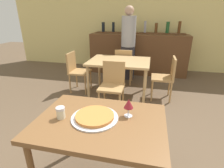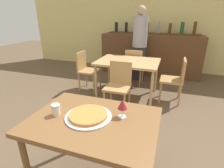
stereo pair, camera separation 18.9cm
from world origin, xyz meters
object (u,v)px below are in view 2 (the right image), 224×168
(pizza_tray, at_px, (88,115))
(wine_glass, at_px, (122,105))
(chair_far_side_right, at_px, (176,77))
(chair_far_side_front, at_px, (119,83))
(chair_far_side_back, at_px, (134,65))
(person_standing, at_px, (140,42))
(chair_far_side_left, at_px, (86,68))
(cheese_shaker, at_px, (56,110))

(pizza_tray, xyz_separation_m, wine_glass, (0.27, 0.10, 0.10))
(chair_far_side_right, height_order, pizza_tray, chair_far_side_right)
(chair_far_side_front, distance_m, chair_far_side_back, 1.21)
(chair_far_side_right, relative_size, person_standing, 0.48)
(chair_far_side_front, xyz_separation_m, chair_far_side_left, (-0.91, 0.61, 0.00))
(chair_far_side_back, relative_size, wine_glass, 5.22)
(chair_far_side_back, distance_m, pizza_tray, 2.72)
(pizza_tray, bearing_deg, chair_far_side_left, 117.58)
(pizza_tray, height_order, cheese_shaker, cheese_shaker)
(chair_far_side_left, height_order, cheese_shaker, cheese_shaker)
(chair_far_side_front, xyz_separation_m, pizza_tray, (0.18, -1.49, 0.29))
(chair_far_side_right, distance_m, pizza_tray, 2.24)
(chair_far_side_right, distance_m, person_standing, 1.40)
(chair_far_side_back, distance_m, cheese_shaker, 2.78)
(chair_far_side_left, bearing_deg, person_standing, -43.80)
(chair_far_side_back, bearing_deg, chair_far_side_left, 33.55)
(chair_far_side_back, bearing_deg, person_standing, -95.06)
(chair_far_side_left, height_order, pizza_tray, chair_far_side_left)
(cheese_shaker, bearing_deg, chair_far_side_right, 64.96)
(chair_far_side_left, relative_size, wine_glass, 5.22)
(chair_far_side_back, height_order, pizza_tray, chair_far_side_back)
(chair_far_side_front, height_order, chair_far_side_left, same)
(wine_glass, bearing_deg, chair_far_side_front, 107.83)
(chair_far_side_right, distance_m, wine_glass, 2.09)
(person_standing, bearing_deg, cheese_shaker, -92.30)
(cheese_shaker, distance_m, wine_glass, 0.57)
(chair_far_side_back, xyz_separation_m, person_standing, (0.03, 0.38, 0.46))
(chair_far_side_back, bearing_deg, chair_far_side_right, 146.45)
(chair_far_side_right, relative_size, cheese_shaker, 8.35)
(pizza_tray, relative_size, cheese_shaker, 3.93)
(chair_far_side_front, relative_size, chair_far_side_right, 1.00)
(chair_far_side_back, xyz_separation_m, chair_far_side_left, (-0.91, -0.61, 0.00))
(chair_far_side_left, xyz_separation_m, pizza_tray, (1.10, -2.10, 0.29))
(chair_far_side_back, height_order, person_standing, person_standing)
(chair_far_side_front, bearing_deg, wine_glass, -72.17)
(chair_far_side_front, height_order, chair_far_side_back, same)
(chair_far_side_front, distance_m, pizza_tray, 1.53)
(cheese_shaker, distance_m, person_standing, 3.14)
(chair_far_side_right, relative_size, wine_glass, 5.22)
(chair_far_side_front, bearing_deg, chair_far_side_back, 90.00)
(cheese_shaker, relative_size, person_standing, 0.06)
(pizza_tray, xyz_separation_m, person_standing, (-0.15, 3.08, 0.18))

